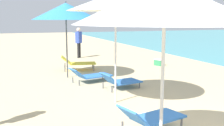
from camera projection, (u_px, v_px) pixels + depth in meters
umbrella_nearest at (165, 3)px, 3.68m from camera, size 2.53×2.53×2.75m
lounger_nearest_shoreside at (151, 117)px, 5.17m from camera, size 1.41×0.87×0.63m
umbrella_second at (116, 2)px, 6.78m from camera, size 2.49×2.49×2.89m
lounger_second_shoreside at (120, 81)px, 8.58m from camera, size 1.32×0.86×0.53m
umbrella_farthest at (66, 11)px, 9.85m from camera, size 2.46×2.46×2.81m
lounger_farthest_shoreside at (78, 62)px, 11.61m from camera, size 1.55×0.90×0.63m
lounger_farthest_inland at (90, 75)px, 9.44m from camera, size 1.53×0.90×0.54m
person_walking_near at (79, 40)px, 15.19m from camera, size 0.41×0.41×1.69m
cooler_box at (159, 62)px, 12.82m from camera, size 0.42×0.49×0.31m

